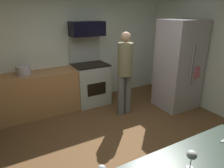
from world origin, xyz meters
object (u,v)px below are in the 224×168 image
(microwave, at_px, (87,29))
(wine_glass_mid, at_px, (192,156))
(oven_range, at_px, (90,82))
(refrigerator, at_px, (179,65))
(person_cook, at_px, (125,70))
(stock_pot, at_px, (23,70))

(microwave, relative_size, wine_glass_mid, 4.42)
(oven_range, relative_size, microwave, 2.12)
(oven_range, xyz_separation_m, refrigerator, (1.64, -1.12, 0.44))
(oven_range, xyz_separation_m, wine_glass_mid, (-0.59, -3.37, 0.50))
(person_cook, bearing_deg, refrigerator, -11.59)
(wine_glass_mid, relative_size, stock_pot, 0.60)
(oven_range, xyz_separation_m, stock_pot, (-1.41, 0.00, 0.47))
(microwave, relative_size, refrigerator, 0.38)
(wine_glass_mid, bearing_deg, stock_pot, 103.66)
(microwave, relative_size, stock_pot, 2.63)
(person_cook, xyz_separation_m, stock_pot, (-1.81, 0.87, 0.03))
(person_cook, relative_size, wine_glass_mid, 10.28)
(microwave, height_order, stock_pot, microwave)
(microwave, relative_size, person_cook, 0.43)
(microwave, xyz_separation_m, refrigerator, (1.64, -1.20, -0.76))
(refrigerator, bearing_deg, stock_pot, 159.80)
(refrigerator, relative_size, person_cook, 1.12)
(refrigerator, distance_m, wine_glass_mid, 3.17)
(microwave, bearing_deg, oven_range, -90.00)
(refrigerator, bearing_deg, microwave, 143.76)
(oven_range, distance_m, refrigerator, 2.04)
(oven_range, distance_m, person_cook, 1.05)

